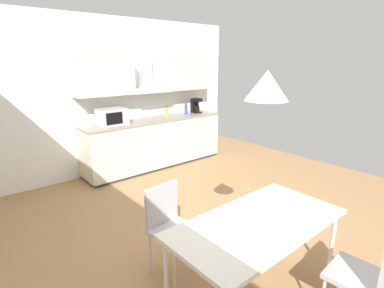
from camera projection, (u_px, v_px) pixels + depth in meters
ground_plane at (217, 244)px, 3.40m from camera, size 7.30×8.93×0.02m
wall_back at (98, 98)px, 5.26m from camera, size 5.84×0.10×2.75m
kitchen_counter at (155, 142)px, 5.80m from camera, size 2.81×0.67×0.94m
backsplash_tile at (145, 105)px, 5.84m from camera, size 2.79×0.02×0.46m
upper_wall_cabinets at (148, 74)px, 5.56m from camera, size 2.79×0.40×0.70m
microwave at (112, 117)px, 5.11m from camera, size 0.48×0.35×0.28m
coffee_maker at (196, 105)px, 6.31m from camera, size 0.18×0.19×0.30m
bottle_blue at (186, 110)px, 6.08m from camera, size 0.06×0.06×0.23m
bottle_yellow at (167, 112)px, 5.89m from camera, size 0.06×0.06×0.22m
dining_table at (258, 226)px, 2.47m from camera, size 1.53×0.77×0.73m
chair_far_left at (169, 221)px, 2.85m from camera, size 0.44×0.44×0.87m
chair_near_right at (372, 272)px, 2.16m from camera, size 0.43×0.43×0.87m
pendant_lamp at (267, 85)px, 2.16m from camera, size 0.32×0.32×0.22m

